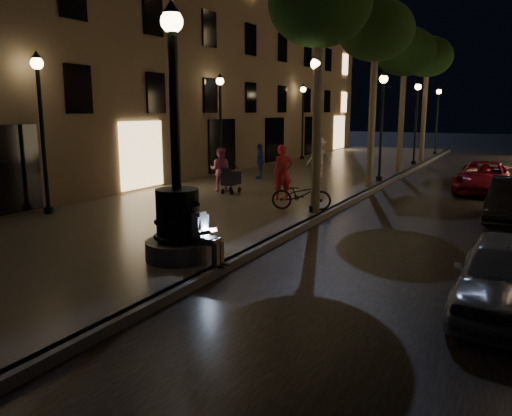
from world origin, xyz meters
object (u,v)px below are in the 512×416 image
Objects in this scene: pedestrian_blue at (260,161)px; tree_second at (376,32)px; fountain_lamppost at (178,212)px; pedestrian_white at (319,157)px; tree_far at (428,58)px; lamp_curb_a at (316,113)px; car_front at (506,275)px; lamp_left_c at (303,112)px; stroller at (231,179)px; lamp_curb_b at (382,112)px; tree_third at (405,53)px; car_third at (484,177)px; pedestrian_pink at (220,170)px; bicycle at (301,194)px; lamp_left_b at (220,112)px; lamp_curb_d at (438,112)px; seated_man_laptop at (202,230)px; pedestrian_red at (283,173)px; lamp_left_a at (41,113)px; lamp_curb_c at (417,112)px; tree_near at (320,7)px.

tree_second is at bearing 67.60° from pedestrian_blue.
fountain_lamppost is 2.77× the size of pedestrian_white.
tree_far is (0.78, 24.00, 5.22)m from fountain_lamppost.
lamp_curb_a reaches higher than car_front.
lamp_left_c reaches higher than stroller.
lamp_curb_b is at bearing 87.14° from fountain_lamppost.
tree_third is 8.08m from car_third.
tree_far reaches higher than car_front.
lamp_curb_b is 7.83m from pedestrian_pink.
lamp_left_b is at bearing 29.05° from bicycle.
lamp_curb_d reaches higher than car_third.
stroller is 0.61× the size of bicycle.
lamp_left_b reaches higher than pedestrian_blue.
tree_second is at bearing -89.68° from lamp_curb_d.
seated_man_laptop is at bearing -90.90° from tree_second.
tree_third reaches higher than pedestrian_red.
lamp_left_b is at bearing 90.00° from lamp_left_a.
pedestrian_red is (-1.88, -4.44, -5.16)m from tree_second.
tree_third is at bearing 90.00° from lamp_curb_b.
lamp_left_c is at bearing -131.59° from lamp_curb_d.
seated_man_laptop is 0.67× the size of pedestrian_red.
fountain_lamppost is 1.08× the size of lamp_left_b.
pedestrian_white reaches higher than car_third.
pedestrian_blue is (-5.07, -9.86, -2.22)m from lamp_curb_c.
lamp_curb_a is 1.00× the size of lamp_left_c.
pedestrian_pink is (-4.74, 2.17, -2.18)m from lamp_curb_a.
lamp_curb_b is at bearing 179.99° from car_third.
fountain_lamppost is at bearing -73.78° from lamp_left_c.
lamp_curb_d is 16.47m from pedestrian_white.
stroller is at bearing -112.11° from tree_third.
pedestrian_pink reaches higher than seated_man_laptop.
car_front is at bearing -6.32° from lamp_left_a.
lamp_curb_b is 2.56× the size of bicycle.
lamp_curb_a and lamp_left_a have the same top height.
tree_third is at bearing 90.24° from tree_near.
lamp_curb_d is 22.45m from pedestrian_pink.
pedestrian_red is at bearing 59.90° from pedestrian_white.
car_front is 10.08m from pedestrian_red.
stroller is (-4.21, -4.10, -5.56)m from tree_second.
lamp_curb_d is at bearing -20.69° from bicycle.
lamp_curb_c is 2.56× the size of pedestrian_white.
seated_man_laptop is 0.27× the size of lamp_curb_d.
lamp_curb_d is at bearing 90.00° from tree_third.
pedestrian_blue is (2.03, 10.14, -2.22)m from lamp_left_a.
pedestrian_red reaches higher than seated_man_laptop.
tree_second is 10.47m from lamp_curb_c.
tree_far reaches higher than lamp_left_c.
tree_second reaches higher than lamp_left_b.
lamp_left_b is at bearing 139.80° from lamp_curb_a.
lamp_curb_b reaches higher than car_front.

